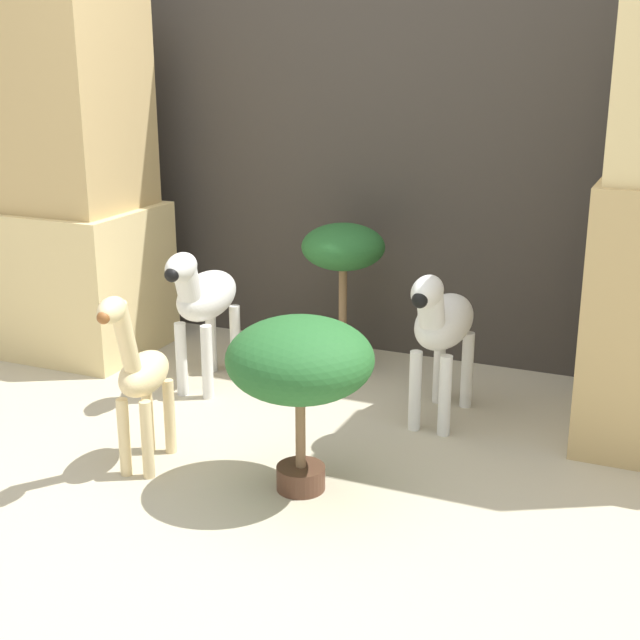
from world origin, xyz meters
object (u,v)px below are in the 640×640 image
potted_palm_front (300,364)px  zebra_right (441,325)px  zebra_left (203,298)px  giraffe_figurine (140,375)px  potted_palm_back (343,257)px

potted_palm_front → zebra_right: bearing=69.9°
zebra_right → potted_palm_front: zebra_right is taller
zebra_left → giraffe_figurine: giraffe_figurine is taller
zebra_right → potted_palm_front: 0.76m
potted_palm_front → zebra_left: bearing=138.2°
giraffe_figurine → potted_palm_back: giraffe_figurine is taller
potted_palm_back → zebra_right: bearing=-35.5°
zebra_left → potted_palm_front: 1.00m
zebra_right → potted_palm_back: bearing=144.5°
giraffe_figurine → potted_palm_back: (0.26, 1.18, 0.17)m
potted_palm_back → giraffe_figurine: bearing=-102.2°
zebra_left → potted_palm_front: zebra_left is taller
potted_palm_front → giraffe_figurine: bearing=-172.6°
zebra_right → potted_palm_back: 0.70m
giraffe_figurine → zebra_right: bearing=43.8°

